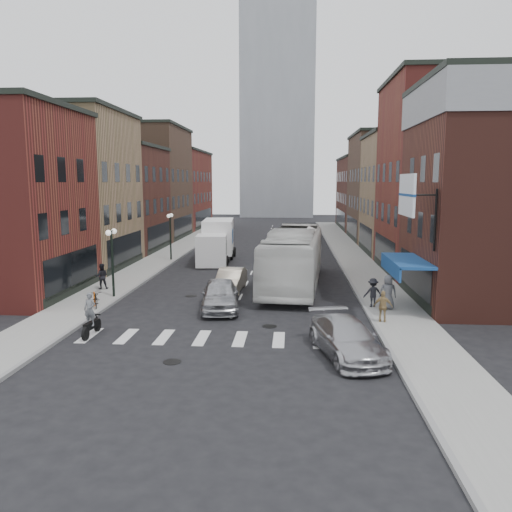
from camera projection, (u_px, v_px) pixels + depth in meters
The scene contains 32 objects.
ground at pixel (230, 320), 24.88m from camera, with size 160.00×160.00×0.00m, color black.
sidewalk_left at pixel (170, 254), 47.18m from camera, with size 3.00×74.00×0.15m, color gray.
sidewalk_right at pixel (351, 255), 45.96m from camera, with size 3.00×74.00×0.15m, color gray.
curb_left at pixel (185, 255), 47.09m from camera, with size 0.20×74.00×0.16m, color gray.
curb_right at pixel (335, 256), 46.08m from camera, with size 0.20×74.00×0.16m, color gray.
crosswalk_stripes at pixel (222, 338), 21.93m from camera, with size 12.00×2.20×0.01m, color silver.
bldg_left_mid_a at pixel (61, 190), 38.85m from camera, with size 10.30×10.20×12.30m.
bldg_left_mid_b at pixel (108, 199), 48.87m from camera, with size 10.30×10.20×10.30m.
bldg_left_far_a at pixel (141, 183), 59.49m from camera, with size 10.30×12.20×13.30m.
bldg_left_far_b at pixel (170, 190), 73.45m from camera, with size 10.30×16.20×11.30m.
bldg_right_corner at pixel (511, 194), 27.34m from camera, with size 10.30×9.20×12.30m.
bldg_right_mid_a at pixel (456, 177), 36.56m from camera, with size 10.30×10.20×14.30m.
bldg_right_mid_b at pixel (420, 194), 46.64m from camera, with size 10.30×10.20×11.30m.
bldg_right_far_a at pixel (397, 187), 57.42m from camera, with size 10.30×12.20×12.30m.
bldg_right_far_b at pixel (376, 193), 71.38m from camera, with size 10.30×16.20×10.30m.
awning_blue at pixel (404, 262), 26.32m from camera, with size 1.80×5.00×0.78m.
billboard_sign at pixel (409, 196), 23.85m from camera, with size 1.52×3.00×3.70m.
distant_tower at pixel (278, 88), 98.11m from camera, with size 14.00×14.00×50.00m, color #9399A0.
streetlamp_near at pixel (112, 250), 28.93m from camera, with size 0.32×1.22×4.11m.
streetlamp_far at pixel (170, 228), 42.74m from camera, with size 0.32×1.22×4.11m.
bike_rack at pixel (92, 300), 26.63m from camera, with size 0.08×0.68×0.80m.
box_truck at pixel (217, 241), 42.74m from camera, with size 2.93×8.29×3.53m.
motorcycle_rider at pixel (91, 316), 22.13m from camera, with size 0.59×1.95×1.99m.
transit_bus at pixel (294, 257), 32.76m from camera, with size 3.18×13.60×3.79m, color silver.
sedan_left_near at pixel (220, 295), 26.75m from camera, with size 1.95×4.84×1.65m, color #AAABAF.
sedan_left_far at pixel (231, 280), 31.34m from camera, with size 1.50×4.31×1.42m, color #C1B39D.
curb_car at pixel (347, 338), 19.62m from camera, with size 2.03×5.00×1.45m, color #ADADB2.
parked_bicycle at pixel (96, 298), 26.89m from camera, with size 0.58×1.67×0.88m, color black.
ped_left_solo at pixel (102, 276), 31.24m from camera, with size 0.78×0.45×1.61m, color black.
ped_right_a at pixel (373, 293), 26.77m from camera, with size 1.01×0.50×1.56m, color black.
ped_right_b at pixel (383, 306), 23.88m from camera, with size 0.89×0.45×1.52m, color #987C4D.
ped_right_c at pixel (388, 292), 26.26m from camera, with size 0.90×0.59×1.84m, color #53555A.
Camera 1 is at (3.03, -23.98, 6.84)m, focal length 35.00 mm.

